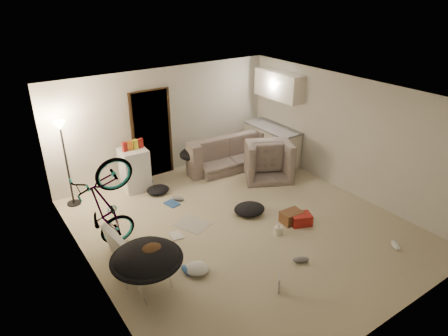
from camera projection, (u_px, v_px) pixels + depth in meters
floor at (242, 226)px, 7.60m from camera, size 5.50×6.00×0.02m
ceiling at (245, 97)px, 6.52m from camera, size 5.50×6.00×0.02m
wall_back at (166, 121)px, 9.30m from camera, size 5.50×0.02×2.50m
wall_front at (394, 253)px, 4.82m from camera, size 5.50×0.02×2.50m
wall_left at (88, 213)px, 5.64m from camera, size 0.02×6.00×2.50m
wall_right at (347, 135)px, 8.47m from camera, size 0.02×6.00×2.50m
doorway at (151, 135)px, 9.16m from camera, size 0.85×0.10×2.04m
door_trim at (152, 135)px, 9.14m from camera, size 0.97×0.04×2.10m
floor_lamp at (63, 146)px, 7.78m from camera, size 0.28×0.28×1.81m
kitchen_counter at (272, 145)px, 10.14m from camera, size 0.60×1.50×0.88m
counter_top at (273, 128)px, 9.94m from camera, size 0.64×1.54×0.04m
kitchen_uppers at (279, 85)px, 9.56m from camera, size 0.38×1.40×0.65m
sofa at (224, 154)px, 9.93m from camera, size 2.19×0.98×0.62m
armchair at (265, 161)px, 9.47m from camera, size 1.38×1.32×0.70m
bicycle at (109, 227)px, 6.73m from camera, size 1.80×0.81×1.03m
book_asset at (278, 293)px, 5.94m from camera, size 0.29×0.29×0.02m
mini_fridge at (135, 169)px, 8.75m from camera, size 0.58×0.58×0.94m
snack_box_0 at (125, 149)px, 8.44m from camera, size 0.11×0.08×0.30m
snack_box_1 at (130, 148)px, 8.50m from camera, size 0.11×0.09×0.30m
snack_box_2 at (136, 146)px, 8.56m from camera, size 0.11×0.08×0.30m
snack_box_3 at (141, 145)px, 8.62m from camera, size 0.11×0.08×0.30m
saucer_chair at (147, 265)px, 5.86m from camera, size 1.07×1.07×0.76m
hoodie at (150, 253)px, 5.77m from camera, size 0.54×0.47×0.22m
sofa_drape at (191, 154)px, 9.35m from camera, size 0.58×0.48×0.28m
tv_box at (121, 249)px, 6.45m from camera, size 0.31×0.90×0.59m
drink_case_a at (291, 217)px, 7.67m from camera, size 0.42×0.31×0.23m
drink_case_b at (301, 219)px, 7.59m from camera, size 0.46×0.40×0.22m
juicer at (278, 230)px, 7.31m from camera, size 0.15×0.15×0.22m
newspaper at (192, 224)px, 7.63m from camera, size 0.67×0.75×0.01m
book_blue at (172, 204)px, 8.31m from camera, size 0.28×0.34×0.03m
book_white at (176, 235)px, 7.28m from camera, size 0.25×0.30×0.02m
shoe_0 at (149, 183)px, 9.08m from camera, size 0.29×0.18×0.10m
shoe_1 at (178, 199)px, 8.43m from camera, size 0.25×0.29×0.10m
shoe_2 at (187, 270)px, 6.35m from camera, size 0.12×0.28×0.10m
shoe_3 at (301, 260)px, 6.59m from camera, size 0.30×0.23×0.10m
shoe_4 at (395, 245)px, 6.95m from camera, size 0.26×0.30×0.10m
clothes_lump_a at (249, 209)px, 7.95m from camera, size 0.73×0.67×0.20m
clothes_lump_b at (158, 190)px, 8.73m from camera, size 0.53×0.47×0.15m
clothes_lump_c at (197, 269)px, 6.37m from camera, size 0.54×0.54×0.13m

